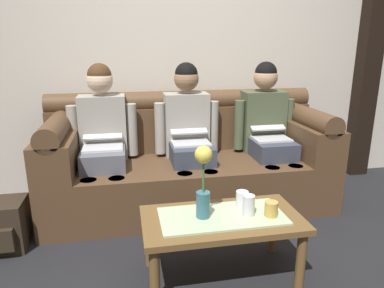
{
  "coord_description": "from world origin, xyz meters",
  "views": [
    {
      "loc": [
        -0.52,
        -1.69,
        1.36
      ],
      "look_at": [
        -0.02,
        0.92,
        0.61
      ],
      "focal_mm": 32.89,
      "sensor_mm": 36.0,
      "label": 1
    }
  ],
  "objects_px": {
    "couch": "(189,163)",
    "cup_far_center": "(249,205)",
    "flower_vase": "(203,180)",
    "backpack_left": "(3,226)",
    "cup_near_left": "(242,199)",
    "person_left": "(103,134)",
    "cup_near_right": "(271,209)",
    "person_middle": "(189,131)",
    "person_right": "(267,127)",
    "coffee_table": "(222,225)"
  },
  "relations": [
    {
      "from": "person_right",
      "to": "person_middle",
      "type": "bearing_deg",
      "value": -180.0
    },
    {
      "from": "person_left",
      "to": "cup_far_center",
      "type": "relative_size",
      "value": 9.94
    },
    {
      "from": "cup_far_center",
      "to": "backpack_left",
      "type": "bearing_deg",
      "value": 158.35
    },
    {
      "from": "flower_vase",
      "to": "cup_near_right",
      "type": "bearing_deg",
      "value": -9.28
    },
    {
      "from": "flower_vase",
      "to": "couch",
      "type": "bearing_deg",
      "value": 83.98
    },
    {
      "from": "flower_vase",
      "to": "cup_far_center",
      "type": "bearing_deg",
      "value": -6.19
    },
    {
      "from": "person_right",
      "to": "flower_vase",
      "type": "xyz_separation_m",
      "value": [
        -0.82,
        -1.07,
        -0.02
      ]
    },
    {
      "from": "person_left",
      "to": "cup_far_center",
      "type": "xyz_separation_m",
      "value": [
        0.86,
        -1.1,
        -0.19
      ]
    },
    {
      "from": "couch",
      "to": "cup_near_left",
      "type": "bearing_deg",
      "value": -81.18
    },
    {
      "from": "person_left",
      "to": "person_right",
      "type": "relative_size",
      "value": 1.0
    },
    {
      "from": "couch",
      "to": "backpack_left",
      "type": "xyz_separation_m",
      "value": [
        -1.38,
        -0.49,
        -0.2
      ]
    },
    {
      "from": "person_middle",
      "to": "cup_far_center",
      "type": "xyz_separation_m",
      "value": [
        0.15,
        -1.1,
        -0.19
      ]
    },
    {
      "from": "cup_far_center",
      "to": "backpack_left",
      "type": "height_order",
      "value": "cup_far_center"
    },
    {
      "from": "couch",
      "to": "coffee_table",
      "type": "height_order",
      "value": "couch"
    },
    {
      "from": "person_middle",
      "to": "coffee_table",
      "type": "xyz_separation_m",
      "value": [
        0.0,
        -1.07,
        -0.32
      ]
    },
    {
      "from": "couch",
      "to": "person_left",
      "type": "distance_m",
      "value": 0.77
    },
    {
      "from": "cup_near_right",
      "to": "couch",
      "type": "bearing_deg",
      "value": 103.59
    },
    {
      "from": "flower_vase",
      "to": "backpack_left",
      "type": "distance_m",
      "value": 1.47
    },
    {
      "from": "couch",
      "to": "cup_near_left",
      "type": "relative_size",
      "value": 24.65
    },
    {
      "from": "cup_near_left",
      "to": "couch",
      "type": "bearing_deg",
      "value": 98.82
    },
    {
      "from": "cup_near_right",
      "to": "person_left",
      "type": "bearing_deg",
      "value": 130.98
    },
    {
      "from": "person_left",
      "to": "coffee_table",
      "type": "bearing_deg",
      "value": -56.52
    },
    {
      "from": "person_right",
      "to": "cup_near_right",
      "type": "relative_size",
      "value": 13.96
    },
    {
      "from": "cup_near_right",
      "to": "backpack_left",
      "type": "xyz_separation_m",
      "value": [
        -1.66,
        0.64,
        -0.28
      ]
    },
    {
      "from": "person_left",
      "to": "backpack_left",
      "type": "bearing_deg",
      "value": -143.94
    },
    {
      "from": "coffee_table",
      "to": "backpack_left",
      "type": "relative_size",
      "value": 2.72
    },
    {
      "from": "coffee_table",
      "to": "flower_vase",
      "type": "height_order",
      "value": "flower_vase"
    },
    {
      "from": "flower_vase",
      "to": "backpack_left",
      "type": "bearing_deg",
      "value": 155.45
    },
    {
      "from": "person_left",
      "to": "cup_near_right",
      "type": "height_order",
      "value": "person_left"
    },
    {
      "from": "couch",
      "to": "backpack_left",
      "type": "distance_m",
      "value": 1.48
    },
    {
      "from": "person_right",
      "to": "cup_far_center",
      "type": "xyz_separation_m",
      "value": [
        -0.56,
        -1.1,
        -0.19
      ]
    },
    {
      "from": "cup_near_right",
      "to": "flower_vase",
      "type": "bearing_deg",
      "value": 170.72
    },
    {
      "from": "person_right",
      "to": "coffee_table",
      "type": "relative_size",
      "value": 1.31
    },
    {
      "from": "person_left",
      "to": "cup_far_center",
      "type": "height_order",
      "value": "person_left"
    },
    {
      "from": "person_middle",
      "to": "cup_far_center",
      "type": "distance_m",
      "value": 1.12
    },
    {
      "from": "couch",
      "to": "cup_far_center",
      "type": "bearing_deg",
      "value": -82.24
    },
    {
      "from": "person_middle",
      "to": "person_right",
      "type": "relative_size",
      "value": 1.0
    },
    {
      "from": "couch",
      "to": "person_middle",
      "type": "height_order",
      "value": "person_middle"
    },
    {
      "from": "backpack_left",
      "to": "person_middle",
      "type": "bearing_deg",
      "value": 19.51
    },
    {
      "from": "flower_vase",
      "to": "cup_far_center",
      "type": "height_order",
      "value": "flower_vase"
    },
    {
      "from": "couch",
      "to": "person_middle",
      "type": "xyz_separation_m",
      "value": [
        0.0,
        -0.0,
        0.29
      ]
    },
    {
      "from": "cup_near_left",
      "to": "cup_near_right",
      "type": "xyz_separation_m",
      "value": [
        0.12,
        -0.15,
        -0.0
      ]
    },
    {
      "from": "person_left",
      "to": "coffee_table",
      "type": "relative_size",
      "value": 1.31
    },
    {
      "from": "cup_near_right",
      "to": "backpack_left",
      "type": "distance_m",
      "value": 1.8
    },
    {
      "from": "person_middle",
      "to": "cup_near_left",
      "type": "bearing_deg",
      "value": -81.15
    },
    {
      "from": "person_right",
      "to": "cup_far_center",
      "type": "height_order",
      "value": "person_right"
    },
    {
      "from": "flower_vase",
      "to": "cup_far_center",
      "type": "relative_size",
      "value": 3.46
    },
    {
      "from": "cup_far_center",
      "to": "person_left",
      "type": "bearing_deg",
      "value": 128.05
    },
    {
      "from": "couch",
      "to": "backpack_left",
      "type": "relative_size",
      "value": 6.93
    },
    {
      "from": "couch",
      "to": "person_right",
      "type": "xyz_separation_m",
      "value": [
        0.71,
        -0.0,
        0.29
      ]
    }
  ]
}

